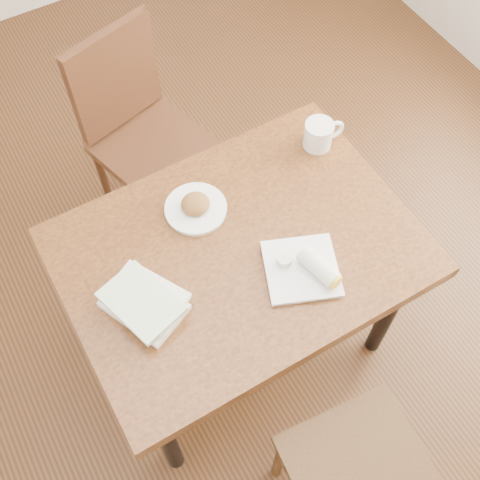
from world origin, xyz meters
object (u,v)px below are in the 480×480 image
plate_scone (196,207)px  table (240,261)px  plate_burrito (307,268)px  book_stack (144,302)px  chair_far (139,125)px  coffee_mug (320,134)px

plate_scone → table: bearing=-74.9°
plate_scone → plate_burrito: size_ratio=0.71×
book_stack → table: bearing=5.4°
table → plate_burrito: 0.25m
plate_scone → chair_far: bearing=85.4°
table → chair_far: chair_far is taller
plate_scone → coffee_mug: size_ratio=1.38×
table → chair_far: bearing=90.2°
chair_far → plate_scone: 0.66m
plate_burrito → chair_far: bearing=97.9°
coffee_mug → book_stack: bearing=-161.8°
chair_far → plate_scone: size_ratio=4.54×
plate_burrito → table: bearing=127.0°
table → chair_far: 0.83m
coffee_mug → book_stack: coffee_mug is taller
plate_scone → plate_burrito: 0.43m
chair_far → plate_burrito: 1.04m
chair_far → table: bearing=-89.8°
plate_burrito → book_stack: plate_burrito is taller
coffee_mug → plate_burrito: bearing=-128.2°
chair_far → coffee_mug: size_ratio=6.25×
plate_burrito → coffee_mug: bearing=51.8°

